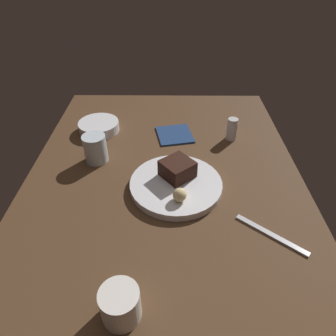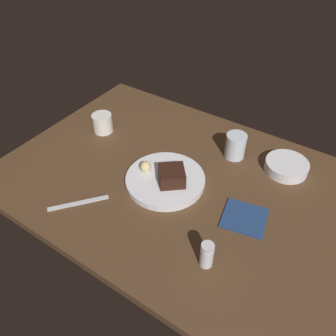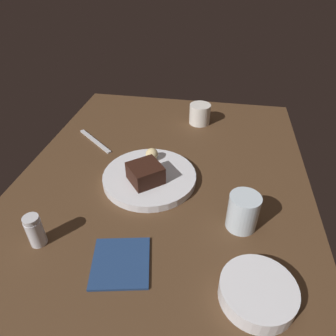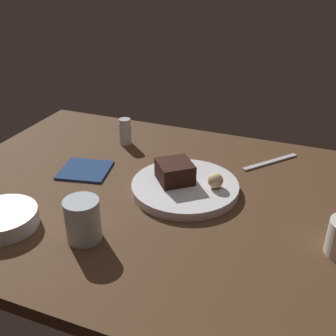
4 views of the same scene
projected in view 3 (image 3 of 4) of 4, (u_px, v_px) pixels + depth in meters
The scene contains 10 objects.
dining_table at pixel (160, 192), 86.07cm from camera, with size 120.00×84.00×3.00cm, color #4C331E.
dessert_plate at pixel (150, 177), 87.29cm from camera, with size 26.70×26.70×2.19cm, color silver.
chocolate_cake_slice at pixel (146, 172), 83.14cm from camera, with size 8.32×8.19×5.09cm, color black.
bread_roll at pixel (152, 154), 91.50cm from camera, with size 3.75×3.75×3.75cm, color #DBC184.
salt_shaker at pixel (35, 231), 67.36cm from camera, with size 3.71×3.71×8.11cm.
water_glass at pixel (243, 212), 71.21cm from camera, with size 7.37×7.37×9.24cm, color silver.
side_bowl at pixel (258, 292), 57.87cm from camera, with size 14.79×14.79×3.69cm, color silver.
coffee_cup at pixel (200, 114), 113.73cm from camera, with size 7.80×7.80×7.39cm, color silver.
butter_knife at pixel (95, 141), 104.79cm from camera, with size 19.00×1.40×0.50cm, color silver.
folded_napkin at pixel (121, 262), 65.02cm from camera, with size 12.89×12.21×0.60cm, color navy.
Camera 3 is at (63.54, 13.48, 58.44)cm, focal length 32.45 mm.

